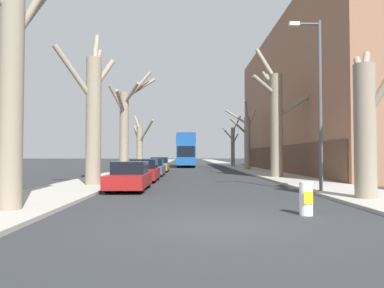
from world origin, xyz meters
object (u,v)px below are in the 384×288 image
object	(u,v)px
street_tree_right_0	(365,124)
parked_car_2	(153,168)
street_tree_left_0	(12,74)
street_tree_right_3	(233,145)
lamp_post	(318,96)
double_decker_bus	(186,149)
parked_car_3	(159,165)
street_tree_right_1	(276,118)
parked_car_0	(130,177)
parked_car_1	(144,171)
traffic_bollard	(306,199)
street_tree_left_3	(140,146)
street_tree_left_2	(125,126)
street_tree_right_2	(246,139)
street_tree_left_1	(93,110)

from	to	relation	value
street_tree_right_0	parked_car_2	xyz separation A→B (m)	(-9.10, 15.12, -2.12)
street_tree_left_0	street_tree_right_3	world-z (taller)	street_tree_left_0
parked_car_2	lamp_post	xyz separation A→B (m)	(8.36, -12.63, 3.57)
double_decker_bus	parked_car_3	bearing A→B (deg)	-100.30
street_tree_right_1	parked_car_2	size ratio (longest dim) A/B	2.20
street_tree_right_0	parked_car_0	size ratio (longest dim) A/B	1.43
street_tree_right_3	parked_car_1	xyz separation A→B (m)	(-9.25, -26.60, -2.45)
traffic_bollard	street_tree_left_3	bearing A→B (deg)	107.46
parked_car_1	parked_car_3	bearing A→B (deg)	90.00
street_tree_right_1	street_tree_left_3	bearing A→B (deg)	136.02
lamp_post	parked_car_1	bearing A→B (deg)	140.20
street_tree_right_3	parked_car_2	xyz separation A→B (m)	(-9.25, -20.93, -2.46)
street_tree_right_1	parked_car_1	size ratio (longest dim) A/B	2.32
street_tree_left_3	street_tree_right_3	bearing A→B (deg)	49.80
double_decker_bus	parked_car_1	bearing A→B (deg)	-95.63
parked_car_3	street_tree_left_2	bearing A→B (deg)	-105.15
street_tree_right_3	parked_car_0	world-z (taller)	street_tree_right_3
street_tree_left_3	street_tree_right_2	world-z (taller)	street_tree_right_2
lamp_post	street_tree_left_2	bearing A→B (deg)	131.73
street_tree_left_2	parked_car_2	bearing A→B (deg)	26.17
street_tree_right_2	parked_car_2	size ratio (longest dim) A/B	1.66
street_tree_right_3	traffic_bollard	xyz separation A→B (m)	(-3.31, -38.88, -2.65)
street_tree_left_0	parked_car_0	bearing A→B (deg)	70.33
street_tree_right_3	parked_car_2	size ratio (longest dim) A/B	1.61
street_tree_left_0	lamp_post	bearing A→B (deg)	24.70
street_tree_left_2	street_tree_right_3	bearing A→B (deg)	62.80
street_tree_left_3	street_tree_right_0	size ratio (longest dim) A/B	0.98
street_tree_right_3	parked_car_1	bearing A→B (deg)	-109.17
parked_car_0	parked_car_3	size ratio (longest dim) A/B	0.91
street_tree_left_0	street_tree_left_3	distance (m)	25.10
street_tree_left_2	parked_car_1	bearing A→B (deg)	-66.59
traffic_bollard	street_tree_right_1	bearing A→B (deg)	78.11
parked_car_1	lamp_post	size ratio (longest dim) A/B	0.56
street_tree_left_3	parked_car_3	size ratio (longest dim) A/B	1.29
street_tree_left_3	parked_car_2	size ratio (longest dim) A/B	1.30
street_tree_right_3	parked_car_1	size ratio (longest dim) A/B	1.70
street_tree_left_0	street_tree_right_3	xyz separation A→B (m)	(11.54, 38.47, -0.86)
street_tree_left_3	traffic_bollard	size ratio (longest dim) A/B	6.35
parked_car_0	parked_car_1	world-z (taller)	parked_car_1
double_decker_bus	traffic_bollard	xyz separation A→B (m)	(3.32, -38.82, -2.07)
street_tree_left_2	parked_car_0	xyz separation A→B (m)	(2.02, -10.12, -3.26)
street_tree_right_2	double_decker_bus	world-z (taller)	street_tree_right_2
street_tree_left_0	street_tree_left_1	xyz separation A→B (m)	(0.04, 8.31, 0.08)
street_tree_left_1	double_decker_bus	size ratio (longest dim) A/B	0.77
parked_car_1	street_tree_right_1	bearing A→B (deg)	15.30
street_tree_left_0	street_tree_left_2	size ratio (longest dim) A/B	1.06
street_tree_right_0	street_tree_right_2	distance (m)	24.42
parked_car_2	lamp_post	bearing A→B (deg)	-56.51
parked_car_0	traffic_bollard	size ratio (longest dim) A/B	4.50
parked_car_1	street_tree_right_3	bearing A→B (deg)	70.83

